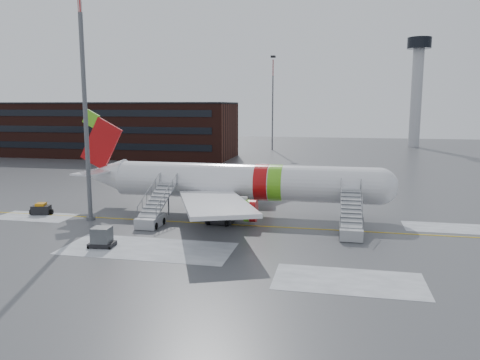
% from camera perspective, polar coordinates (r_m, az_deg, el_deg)
% --- Properties ---
extents(ground, '(260.00, 260.00, 0.00)m').
position_cam_1_polar(ground, '(46.95, 0.43, -5.23)').
color(ground, '#494C4F').
rests_on(ground, ground).
extents(airliner, '(35.03, 32.97, 11.18)m').
position_cam_1_polar(airliner, '(50.39, -0.59, -0.27)').
color(airliner, white).
rests_on(airliner, ground).
extents(airstair_fwd, '(2.05, 7.70, 3.48)m').
position_cam_1_polar(airstair_fwd, '(43.35, 13.38, -5.24)').
color(airstair_fwd, '#A3A6AA').
rests_on(airstair_fwd, ground).
extents(airstair_aft, '(2.05, 7.70, 3.48)m').
position_cam_1_polar(airstair_aft, '(46.73, -10.53, -4.11)').
color(airstair_aft, '#A5A7AC').
rests_on(airstair_aft, ground).
extents(pushback_tug, '(2.74, 2.13, 1.52)m').
position_cam_1_polar(pushback_tug, '(46.43, -2.68, -4.55)').
color(pushback_tug, black).
rests_on(pushback_tug, ground).
extents(uld_container, '(2.16, 1.66, 1.66)m').
position_cam_1_polar(uld_container, '(40.59, -16.49, -6.77)').
color(uld_container, black).
rests_on(uld_container, ground).
extents(baggage_tractor, '(2.52, 1.50, 1.25)m').
position_cam_1_polar(baggage_tractor, '(54.68, -23.07, -3.34)').
color(baggage_tractor, black).
rests_on(baggage_tractor, ground).
extents(light_mast_near, '(1.20, 1.20, 25.78)m').
position_cam_1_polar(light_mast_near, '(49.22, -18.48, 10.63)').
color(light_mast_near, '#595B60').
rests_on(light_mast_near, ground).
extents(terminal_building, '(62.00, 16.11, 12.30)m').
position_cam_1_polar(terminal_building, '(113.40, -16.70, 5.96)').
color(terminal_building, '#3F1E16').
rests_on(terminal_building, ground).
extents(control_tower, '(6.40, 6.40, 30.00)m').
position_cam_1_polar(control_tower, '(141.35, 20.80, 11.40)').
color(control_tower, '#B2B5BA').
rests_on(control_tower, ground).
extents(light_mast_far_n, '(1.20, 1.20, 24.25)m').
position_cam_1_polar(light_mast_far_n, '(123.79, 4.01, 10.09)').
color(light_mast_far_n, '#595B60').
rests_on(light_mast_far_n, ground).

